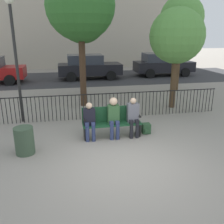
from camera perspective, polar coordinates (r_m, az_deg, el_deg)
name	(u,v)px	position (r m, az deg, el deg)	size (l,w,h in m)	color
ground_plane	(125,164)	(6.23, 3.03, -11.87)	(80.00, 80.00, 0.00)	gray
park_bench	(112,121)	(7.63, -0.11, -2.00)	(1.78, 0.45, 0.92)	#194728
seated_person_0	(90,119)	(7.36, -5.15, -1.66)	(0.34, 0.39, 1.14)	navy
seated_person_1	(114,115)	(7.44, 0.38, -0.72)	(0.34, 0.39, 1.25)	navy
seated_person_2	(133,115)	(7.59, 4.86, -0.77)	(0.34, 0.39, 1.21)	black
backpack	(146,128)	(8.01, 7.79, -3.76)	(0.26, 0.27, 0.32)	#284C2D
fence_railing	(103,104)	(9.20, -2.18, 1.93)	(9.01, 0.03, 0.95)	black
tree_0	(80,6)	(10.64, -7.25, 22.90)	(2.75, 2.75, 5.44)	#422D1E
tree_1	(177,36)	(10.59, 14.61, 16.38)	(2.17, 2.17, 4.02)	#4C3823
tree_2	(182,18)	(13.91, 15.66, 19.99)	(2.19, 2.19, 4.86)	#4C3823
tree_3	(82,18)	(12.68, -6.85, 20.48)	(2.36, 2.36, 4.88)	brown
lamp_post	(14,44)	(9.06, -21.44, 14.35)	(0.28, 0.28, 4.18)	black
street_surface	(84,78)	(17.57, -6.35, 7.71)	(24.00, 6.00, 0.01)	#333335
parked_car_0	(89,66)	(17.15, -5.38, 10.33)	(4.20, 1.94, 1.62)	black
parked_car_2	(163,64)	(18.76, 11.48, 10.71)	(4.20, 1.94, 1.62)	black
trash_bin	(24,141)	(6.97, -19.39, -6.18)	(0.50, 0.50, 0.73)	#384C38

